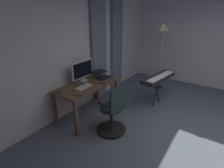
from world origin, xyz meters
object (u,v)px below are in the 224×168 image
at_px(office_chair, 113,112).
at_px(floor_lamp, 163,36).
at_px(desk, 88,88).
at_px(cell_phone_face_up, 77,95).
at_px(computer_mouse, 59,91).
at_px(piano_keyboard, 158,78).
at_px(cell_phone_by_monitor, 102,83).
at_px(computer_monitor, 83,70).
at_px(laptop, 102,75).
at_px(computer_keyboard, 84,87).

height_order(office_chair, floor_lamp, floor_lamp).
xyz_separation_m(desk, cell_phone_face_up, (0.51, 0.21, 0.10)).
bearing_deg(computer_mouse, office_chair, 112.48).
xyz_separation_m(office_chair, piano_keyboard, (-1.53, 0.26, 0.25)).
xyz_separation_m(cell_phone_by_monitor, piano_keyboard, (-1.13, 0.83, -0.05)).
bearing_deg(computer_monitor, cell_phone_face_up, 34.59).
height_order(laptop, cell_phone_face_up, laptop).
bearing_deg(desk, computer_keyboard, 18.44).
bearing_deg(piano_keyboard, office_chair, -0.95).
relative_size(computer_mouse, cell_phone_by_monitor, 0.69).
height_order(office_chair, laptop, office_chair).
xyz_separation_m(office_chair, computer_keyboard, (-0.03, -0.74, 0.31)).
height_order(laptop, piano_keyboard, laptop).
height_order(computer_mouse, cell_phone_by_monitor, computer_mouse).
xyz_separation_m(desk, computer_keyboard, (0.18, 0.06, 0.11)).
distance_m(computer_keyboard, laptop, 0.68).
bearing_deg(piano_keyboard, floor_lamp, -152.93).
bearing_deg(cell_phone_face_up, cell_phone_by_monitor, 156.76).
bearing_deg(computer_keyboard, desk, -161.56).
height_order(office_chair, cell_phone_face_up, office_chair).
distance_m(cell_phone_by_monitor, floor_lamp, 2.41).
bearing_deg(computer_keyboard, laptop, -175.58).
height_order(computer_keyboard, cell_phone_face_up, computer_keyboard).
height_order(desk, cell_phone_by_monitor, cell_phone_by_monitor).
xyz_separation_m(desk, laptop, (-0.50, 0.01, 0.15)).
height_order(cell_phone_by_monitor, floor_lamp, floor_lamp).
bearing_deg(computer_mouse, cell_phone_by_monitor, 154.26).
distance_m(laptop, piano_keyboard, 1.34).
relative_size(computer_keyboard, cell_phone_face_up, 2.53).
xyz_separation_m(computer_monitor, cell_phone_by_monitor, (-0.09, 0.44, -0.24)).
height_order(office_chair, computer_mouse, office_chair).
distance_m(computer_keyboard, cell_phone_face_up, 0.37).
bearing_deg(desk, cell_phone_by_monitor, 132.93).
bearing_deg(desk, floor_lamp, 164.20).
bearing_deg(piano_keyboard, cell_phone_by_monitor, -27.97).
height_order(desk, piano_keyboard, piano_keyboard).
distance_m(cell_phone_face_up, floor_lamp, 3.09).
bearing_deg(cell_phone_by_monitor, office_chair, 35.46).
xyz_separation_m(computer_keyboard, cell_phone_by_monitor, (-0.38, 0.16, -0.01)).
height_order(office_chair, computer_keyboard, office_chair).
xyz_separation_m(computer_mouse, cell_phone_face_up, (-0.09, 0.38, -0.01)).
xyz_separation_m(computer_monitor, laptop, (-0.39, 0.23, -0.19)).
bearing_deg(cell_phone_by_monitor, computer_keyboard, -42.42).
height_order(computer_monitor, laptop, computer_monitor).
relative_size(desk, cell_phone_by_monitor, 9.72).
bearing_deg(computer_monitor, desk, 63.05).
relative_size(desk, cell_phone_face_up, 9.72).
bearing_deg(floor_lamp, desk, -15.80).
distance_m(office_chair, piano_keyboard, 1.57).
bearing_deg(laptop, piano_keyboard, 129.87).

